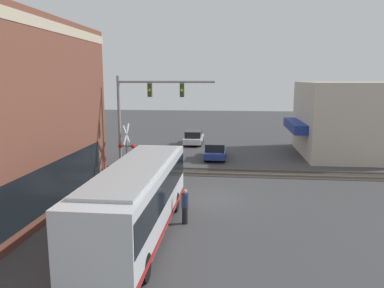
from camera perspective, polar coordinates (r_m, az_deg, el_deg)
The scene contains 10 objects.
ground_plane at distance 22.04m, azimuth 2.72°, elevation -8.17°, with size 120.00×120.00×0.00m, color #424244.
shop_building at distance 36.46m, azimuth 22.54°, elevation 3.54°, with size 10.00×9.21×6.54m.
city_bus at distance 16.54m, azimuth -8.31°, elevation -8.06°, with size 10.93×2.59×3.20m.
traffic_signal_gantry at distance 25.44m, azimuth -7.32°, elevation 5.82°, with size 0.42×6.59×7.04m.
crossing_signal at distance 25.96m, azimuth -9.93°, elevation -0.31°, with size 1.41×1.18×3.81m.
rail_track_near at distance 27.79m, azimuth 3.49°, elevation -4.28°, with size 2.60×60.00×0.15m.
parked_car_blue at distance 32.45m, azimuth 3.57°, elevation -1.06°, with size 4.34×1.82×1.43m.
parked_car_white at distance 39.38m, azimuth 0.26°, elevation 0.93°, with size 4.24×1.82×1.47m.
pedestrian_near_bus at distance 18.01m, azimuth -1.09°, elevation -9.44°, with size 0.34×0.34×1.71m.
pedestrian_at_crossing at distance 25.12m, azimuth -6.35°, elevation -3.68°, with size 0.34×0.34×1.86m.
Camera 1 is at (-20.92, -1.24, 6.85)m, focal length 35.00 mm.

